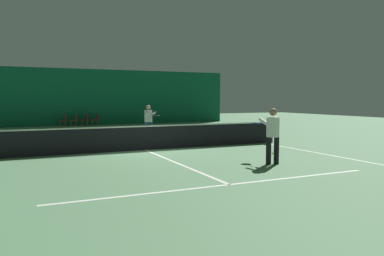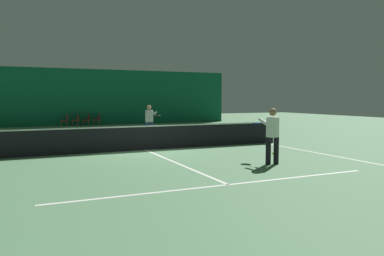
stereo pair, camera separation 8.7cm
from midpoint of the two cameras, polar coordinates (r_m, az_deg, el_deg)
name	(u,v)px [view 2 (the right image)]	position (r m, az deg, el deg)	size (l,w,h in m)	color
ground_plane	(146,150)	(14.59, -6.91, -3.35)	(60.00, 60.00, 0.00)	#56845B
backdrop_curtain	(86,97)	(29.03, -15.81, 4.55)	(23.00, 0.12, 4.19)	#0F5138
court_line_baseline_far	(93,128)	(26.13, -14.74, 0.00)	(11.00, 0.10, 0.00)	white
court_line_service_far	(110,135)	(20.74, -12.20, -1.08)	(8.25, 0.10, 0.00)	white
court_line_service_near	(228,185)	(8.78, 5.83, -8.58)	(8.25, 0.10, 0.00)	white
court_line_sideline_right	(264,143)	(17.04, 11.05, -2.26)	(0.10, 23.80, 0.00)	white
court_line_centre	(146,150)	(14.59, -6.91, -3.35)	(0.10, 12.80, 0.00)	white
tennis_net	(146,137)	(14.53, -6.92, -1.36)	(12.00, 0.10, 1.07)	black
player_near	(272,132)	(11.56, 12.29, -0.55)	(0.55, 1.40, 1.70)	black
player_far	(150,119)	(18.92, -6.36, 1.39)	(0.50, 1.38, 1.66)	navy
courtside_chair_0	(65,119)	(28.34, -18.65, 1.24)	(0.44, 0.44, 0.84)	brown
courtside_chair_1	(76,119)	(28.42, -17.14, 1.28)	(0.44, 0.44, 0.84)	brown
courtside_chair_2	(87,119)	(28.52, -15.64, 1.33)	(0.44, 0.44, 0.84)	brown
courtside_chair_3	(97,119)	(28.65, -14.15, 1.37)	(0.44, 0.44, 0.84)	brown
tennis_ball	(273,153)	(13.72, 12.39, -3.78)	(0.07, 0.07, 0.07)	#D1DB33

